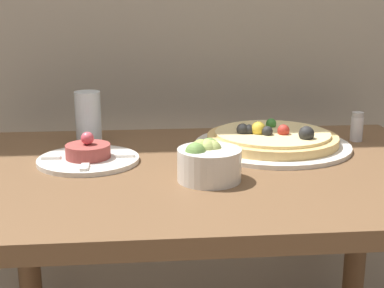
{
  "coord_description": "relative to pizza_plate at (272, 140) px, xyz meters",
  "views": [
    {
      "loc": [
        -0.14,
        -0.71,
        1.12
      ],
      "look_at": [
        -0.04,
        0.38,
        0.83
      ],
      "focal_mm": 50.0,
      "sensor_mm": 36.0,
      "label": 1
    }
  ],
  "objects": [
    {
      "name": "dining_table",
      "position": [
        -0.16,
        -0.13,
        -0.16
      ],
      "size": [
        1.03,
        0.7,
        0.79
      ],
      "color": "brown",
      "rests_on": "ground_plane"
    },
    {
      "name": "pizza_plate",
      "position": [
        0.0,
        0.0,
        0.0
      ],
      "size": [
        0.37,
        0.37,
        0.07
      ],
      "color": "silver",
      "rests_on": "dining_table"
    },
    {
      "name": "tartare_plate",
      "position": [
        -0.42,
        -0.08,
        -0.0
      ],
      "size": [
        0.22,
        0.22,
        0.07
      ],
      "color": "silver",
      "rests_on": "dining_table"
    },
    {
      "name": "small_bowl",
      "position": [
        -0.18,
        -0.22,
        0.02
      ],
      "size": [
        0.12,
        0.12,
        0.08
      ],
      "color": "silver",
      "rests_on": "dining_table"
    },
    {
      "name": "drinking_glass",
      "position": [
        -0.43,
        0.08,
        0.05
      ],
      "size": [
        0.06,
        0.06,
        0.13
      ],
      "color": "silver",
      "rests_on": "dining_table"
    },
    {
      "name": "salt_shaker",
      "position": [
        0.22,
        0.04,
        0.02
      ],
      "size": [
        0.03,
        0.03,
        0.07
      ],
      "color": "silver",
      "rests_on": "dining_table"
    }
  ]
}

